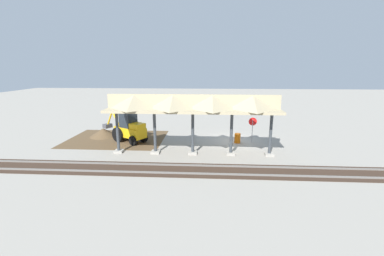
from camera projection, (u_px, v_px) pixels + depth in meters
name	position (u px, v px, depth m)	size (l,w,h in m)	color
ground_plane	(233.00, 141.00, 24.86)	(120.00, 120.00, 0.00)	gray
dirt_work_zone	(117.00, 139.00, 25.55)	(9.38, 7.00, 0.01)	brown
platform_canopy	(193.00, 104.00, 20.21)	(13.62, 3.20, 4.90)	#9E998E
rail_tracks	(243.00, 171.00, 17.59)	(60.00, 2.58, 0.15)	slate
stop_sign	(253.00, 124.00, 24.10)	(0.76, 0.06, 2.38)	gray
backhoe	(129.00, 129.00, 24.40)	(5.12, 3.85, 2.82)	#EAB214
dirt_mound	(104.00, 136.00, 26.50)	(5.48, 5.48, 1.69)	brown
traffic_barrel	(237.00, 138.00, 24.15)	(0.56, 0.56, 0.90)	orange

